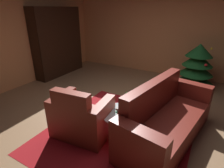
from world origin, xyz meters
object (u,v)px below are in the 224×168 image
object	(u,v)px
coffee_table	(122,115)
couch_red	(165,120)
book_stack_on_table	(124,111)
decorated_tree	(197,66)
armchair_red	(81,118)
bottle_on_table	(126,102)
bookshelf_unit	(61,43)

from	to	relation	value
coffee_table	couch_red	bearing A→B (deg)	29.03
book_stack_on_table	decorated_tree	distance (m)	2.92
armchair_red	bottle_on_table	world-z (taller)	armchair_red
bookshelf_unit	coffee_table	size ratio (longest dim) A/B	3.02
coffee_table	bottle_on_table	bearing A→B (deg)	92.56
bookshelf_unit	bottle_on_table	size ratio (longest dim) A/B	7.28
couch_red	bottle_on_table	bearing A→B (deg)	-165.85
armchair_red	couch_red	xyz separation A→B (m)	(1.23, 0.63, 0.00)
armchair_red	couch_red	world-z (taller)	couch_red
armchair_red	coffee_table	distance (m)	0.67
bookshelf_unit	bottle_on_table	xyz separation A→B (m)	(3.17, -1.82, -0.43)
coffee_table	decorated_tree	bearing A→B (deg)	74.21
coffee_table	decorated_tree	xyz separation A→B (m)	(0.79, 2.80, 0.19)
couch_red	decorated_tree	distance (m)	2.47
bookshelf_unit	couch_red	distance (m)	4.21
armchair_red	coffee_table	bearing A→B (deg)	24.68
bookshelf_unit	couch_red	world-z (taller)	bookshelf_unit
coffee_table	bottle_on_table	xyz separation A→B (m)	(-0.01, 0.19, 0.16)
armchair_red	decorated_tree	distance (m)	3.39
armchair_red	decorated_tree	bearing A→B (deg)	65.57
decorated_tree	couch_red	bearing A→B (deg)	-93.82
armchair_red	book_stack_on_table	size ratio (longest dim) A/B	4.41
bookshelf_unit	decorated_tree	world-z (taller)	bookshelf_unit
armchair_red	book_stack_on_table	world-z (taller)	armchair_red
bookshelf_unit	decorated_tree	distance (m)	4.06
armchair_red	coffee_table	xyz separation A→B (m)	(0.61, 0.28, 0.09)
couch_red	bottle_on_table	size ratio (longest dim) A/B	7.65
decorated_tree	book_stack_on_table	bearing A→B (deg)	-104.88
coffee_table	book_stack_on_table	xyz separation A→B (m)	(0.04, -0.02, 0.11)
decorated_tree	bottle_on_table	bearing A→B (deg)	-107.03
book_stack_on_table	decorated_tree	bearing A→B (deg)	75.12
bookshelf_unit	armchair_red	world-z (taller)	bookshelf_unit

